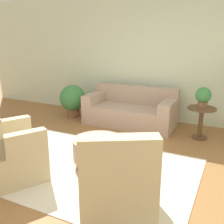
{
  "coord_description": "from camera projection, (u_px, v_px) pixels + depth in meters",
  "views": [
    {
      "loc": [
        1.85,
        -2.95,
        1.89
      ],
      "look_at": [
        0.15,
        0.55,
        0.75
      ],
      "focal_mm": 42.0,
      "sensor_mm": 36.0,
      "label": 1
    }
  ],
  "objects": [
    {
      "name": "ground_plane",
      "position": [
        87.0,
        169.0,
        3.85
      ],
      "size": [
        16.0,
        16.0,
        0.0
      ],
      "primitive_type": "plane",
      "color": "#996638"
    },
    {
      "name": "armchair_right",
      "position": [
        117.0,
        180.0,
        2.84
      ],
      "size": [
        1.05,
        1.02,
        0.97
      ],
      "color": "#C6B289",
      "rests_on": "rug"
    },
    {
      "name": "potted_plant_floor",
      "position": [
        73.0,
        99.0,
        6.26
      ],
      "size": [
        0.62,
        0.62,
        0.76
      ],
      "color": "brown",
      "rests_on": "ground_plane"
    },
    {
      "name": "ottoman_table",
      "position": [
        99.0,
        149.0,
        3.85
      ],
      "size": [
        0.76,
        0.76,
        0.43
      ],
      "color": "tan",
      "rests_on": "rug"
    },
    {
      "name": "rug",
      "position": [
        87.0,
        169.0,
        3.85
      ],
      "size": [
        3.12,
        2.13,
        0.01
      ],
      "color": "beige",
      "rests_on": "ground_plane"
    },
    {
      "name": "wall_back",
      "position": [
        150.0,
        58.0,
        5.91
      ],
      "size": [
        9.56,
        0.12,
        2.8
      ],
      "color": "beige",
      "rests_on": "ground_plane"
    },
    {
      "name": "armchair_left",
      "position": [
        9.0,
        152.0,
        3.51
      ],
      "size": [
        1.05,
        1.02,
        0.97
      ],
      "color": "#C6B289",
      "rests_on": "rug"
    },
    {
      "name": "side_table",
      "position": [
        201.0,
        117.0,
        4.9
      ],
      "size": [
        0.52,
        0.52,
        0.6
      ],
      "color": "brown",
      "rests_on": "ground_plane"
    },
    {
      "name": "potted_plant_on_side_table",
      "position": [
        203.0,
        96.0,
        4.79
      ],
      "size": [
        0.29,
        0.29,
        0.38
      ],
      "color": "brown",
      "rests_on": "side_table"
    },
    {
      "name": "couch",
      "position": [
        131.0,
        111.0,
        5.74
      ],
      "size": [
        1.93,
        0.89,
        0.8
      ],
      "color": "tan",
      "rests_on": "ground_plane"
    }
  ]
}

